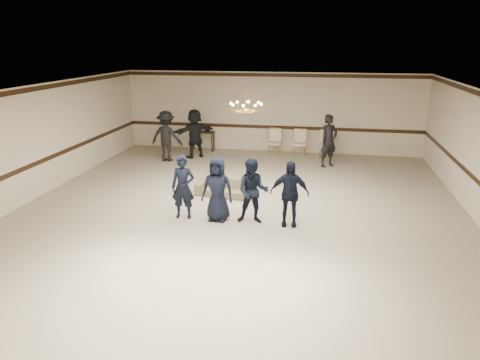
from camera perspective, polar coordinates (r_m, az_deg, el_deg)
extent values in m
cube|color=#BAAE8F|center=(11.92, -0.10, -4.10)|extent=(12.00, 14.00, 0.01)
cube|color=#2D2119|center=(11.14, -0.11, 11.39)|extent=(12.00, 14.00, 0.01)
cube|color=beige|center=(18.22, 4.02, 8.67)|extent=(12.00, 0.01, 3.20)
cube|color=beige|center=(5.21, -15.06, -15.56)|extent=(12.00, 0.01, 3.20)
cube|color=beige|center=(13.83, -25.42, 4.17)|extent=(0.01, 14.00, 3.20)
cube|color=black|center=(18.31, 3.97, 6.81)|extent=(12.00, 0.02, 0.14)
cube|color=black|center=(18.04, 4.11, 13.31)|extent=(12.00, 0.02, 0.14)
imported|color=black|center=(11.37, -7.33, -0.92)|extent=(0.62, 0.43, 1.65)
imported|color=black|center=(11.13, -2.92, -1.20)|extent=(0.82, 0.56, 1.65)
imported|color=black|center=(10.97, 1.67, -1.47)|extent=(0.83, 0.67, 1.65)
imported|color=black|center=(10.87, 6.36, -1.75)|extent=(0.98, 0.45, 1.65)
imported|color=#7B7852|center=(13.09, -1.93, -0.92)|extent=(1.80, 0.90, 0.50)
imported|color=black|center=(16.97, -9.43, 5.58)|extent=(1.29, 0.83, 1.90)
imported|color=black|center=(17.34, -5.83, 5.98)|extent=(1.70, 1.57, 1.90)
imported|color=black|center=(16.27, 11.34, 4.96)|extent=(0.82, 0.79, 1.90)
cube|color=black|center=(18.45, -4.82, 5.01)|extent=(0.99, 0.44, 0.83)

